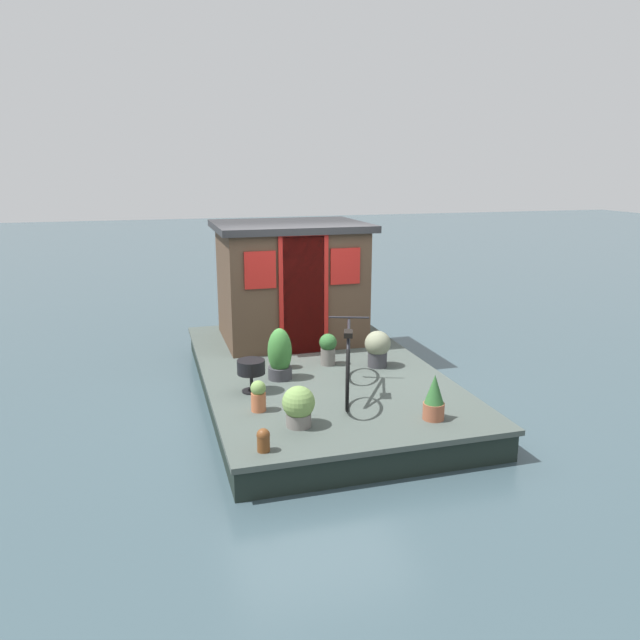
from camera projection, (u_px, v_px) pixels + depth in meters
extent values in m
plane|color=#384C54|center=(316.00, 392.00, 8.36)|extent=(60.00, 60.00, 0.00)
cube|color=#424C47|center=(316.00, 369.00, 8.28)|extent=(5.18, 3.03, 0.06)
cube|color=black|center=(316.00, 382.00, 8.33)|extent=(5.07, 2.97, 0.32)
cube|color=#4C3828|center=(290.00, 285.00, 9.45)|extent=(1.65, 2.06, 1.71)
cube|color=#28282B|center=(289.00, 226.00, 9.23)|extent=(1.85, 2.26, 0.10)
cube|color=#19334C|center=(304.00, 296.00, 8.66)|extent=(0.04, 0.60, 1.70)
cube|color=red|center=(304.00, 293.00, 8.65)|extent=(0.03, 0.72, 1.80)
cube|color=red|center=(345.00, 266.00, 8.73)|extent=(0.03, 0.44, 0.52)
cube|color=red|center=(260.00, 270.00, 8.40)|extent=(0.03, 0.44, 0.52)
torus|color=black|center=(349.00, 352.00, 7.75)|extent=(0.67, 0.26, 0.69)
torus|color=black|center=(347.00, 380.00, 6.72)|extent=(0.67, 0.26, 0.69)
cylinder|color=black|center=(348.00, 348.00, 7.14)|extent=(0.95, 0.36, 0.48)
cylinder|color=black|center=(349.00, 328.00, 7.25)|extent=(0.61, 0.24, 0.06)
cylinder|color=black|center=(348.00, 358.00, 6.83)|extent=(0.36, 0.16, 0.43)
cylinder|color=black|center=(349.00, 336.00, 7.65)|extent=(0.13, 0.07, 0.45)
cube|color=black|center=(348.00, 334.00, 6.94)|extent=(0.22, 0.16, 0.06)
cylinder|color=black|center=(349.00, 317.00, 7.55)|extent=(0.19, 0.48, 0.02)
cylinder|color=#38383D|center=(283.00, 361.00, 8.19)|extent=(0.19, 0.19, 0.20)
sphere|color=#2D602D|center=(283.00, 349.00, 8.15)|extent=(0.21, 0.21, 0.21)
cylinder|color=#B2603D|center=(259.00, 402.00, 6.75)|extent=(0.17, 0.17, 0.21)
sphere|color=#70934C|center=(258.00, 388.00, 6.71)|extent=(0.17, 0.17, 0.17)
cylinder|color=slate|center=(299.00, 419.00, 6.36)|extent=(0.26, 0.26, 0.14)
sphere|color=#70934C|center=(299.00, 402.00, 6.31)|extent=(0.34, 0.34, 0.34)
cylinder|color=#38383D|center=(280.00, 373.00, 7.78)|extent=(0.31, 0.31, 0.16)
ellipsoid|color=#387533|center=(280.00, 351.00, 7.71)|extent=(0.31, 0.31, 0.60)
cylinder|color=#38383D|center=(377.00, 359.00, 8.25)|extent=(0.26, 0.26, 0.20)
ellipsoid|color=gray|center=(378.00, 343.00, 8.20)|extent=(0.35, 0.35, 0.34)
cylinder|color=slate|center=(328.00, 356.00, 8.33)|extent=(0.20, 0.20, 0.23)
sphere|color=#2D602D|center=(328.00, 342.00, 8.28)|extent=(0.24, 0.24, 0.24)
cylinder|color=#935138|center=(434.00, 411.00, 6.53)|extent=(0.23, 0.23, 0.18)
cone|color=#2D602D|center=(435.00, 389.00, 6.47)|extent=(0.21, 0.21, 0.32)
cylinder|color=black|center=(251.00, 367.00, 7.27)|extent=(0.33, 0.33, 0.17)
cylinder|color=black|center=(252.00, 383.00, 7.32)|extent=(0.04, 0.04, 0.23)
cylinder|color=black|center=(252.00, 391.00, 7.34)|extent=(0.23, 0.23, 0.02)
cylinder|color=brown|center=(263.00, 443.00, 5.79)|extent=(0.12, 0.12, 0.17)
sphere|color=brown|center=(263.00, 435.00, 5.77)|extent=(0.13, 0.13, 0.13)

